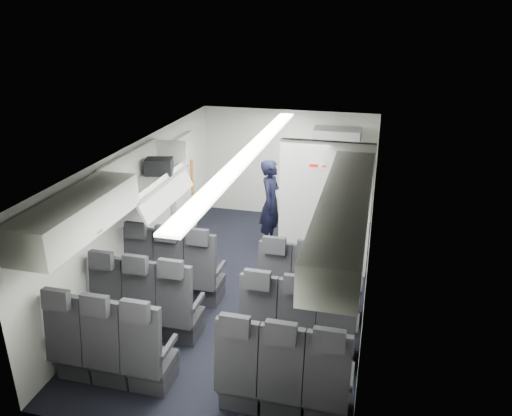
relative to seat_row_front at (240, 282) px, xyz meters
The scene contains 14 objects.
cabin_shell 0.90m from the seat_row_front, 90.00° to the left, with size 3.41×6.01×2.16m.
seat_row_front is the anchor object (origin of this frame).
seat_row_mid 0.90m from the seat_row_front, 90.00° to the right, with size 3.33×0.56×1.24m.
seat_row_rear 1.80m from the seat_row_front, 90.00° to the right, with size 3.33×0.56×1.24m.
overhead_bin_left_rear 2.50m from the seat_row_front, 133.68° to the right, with size 0.53×1.80×0.40m.
overhead_bin_left_front_open 1.98m from the seat_row_front, 168.87° to the left, with size 0.64×1.70×0.72m.
overhead_bin_right_rear 2.50m from the seat_row_front, 46.32° to the right, with size 0.53×1.80×0.40m.
overhead_bin_right_front 2.04m from the seat_row_front, 11.46° to the left, with size 0.53×1.70×0.40m.
bulkhead_partition 1.79m from the seat_row_front, 53.69° to the left, with size 1.40×0.15×2.13m.
galley_unit 3.43m from the seat_row_front, 73.72° to the left, with size 0.85×0.52×1.90m.
boarding_door 2.71m from the seat_row_front, 128.16° to the left, with size 0.12×1.27×1.86m.
flight_attendant 2.12m from the seat_row_front, 90.40° to the left, with size 0.57×0.38×1.57m, color black.
carry_on_bag 2.05m from the seat_row_front, 156.13° to the left, with size 0.39×0.27×0.23m, color black.
papers 2.13m from the seat_row_front, 85.07° to the left, with size 0.22×0.02×0.15m, color white.
Camera 1 is at (1.69, -6.35, 3.93)m, focal length 35.00 mm.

